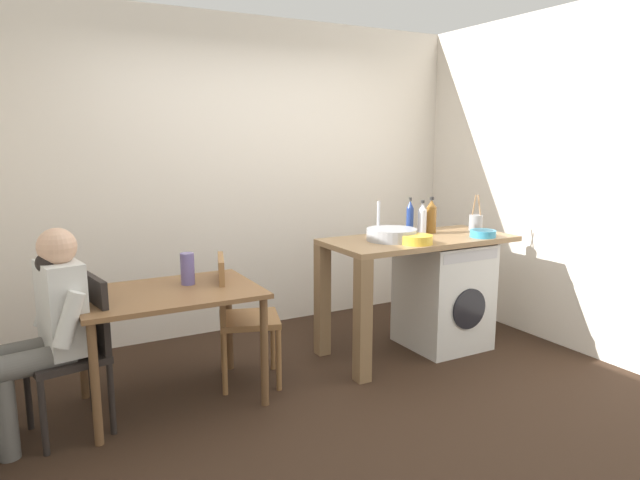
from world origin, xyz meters
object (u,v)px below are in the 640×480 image
object	(u,v)px
seated_person	(46,324)
mixing_bowl	(416,239)
chair_person_seat	(79,345)
chair_opposite	(238,312)
bottle_clear_small	(431,217)
dining_table	(170,306)
vase	(188,269)
bottle_tall_green	(410,218)
washing_machine	(443,294)
utensil_crock	(476,222)
colander	(483,233)
bottle_squat_brown	(422,219)

from	to	relation	value
seated_person	mixing_bowl	bearing A→B (deg)	-102.90
chair_person_seat	chair_opposite	bearing A→B (deg)	-91.43
chair_person_seat	bottle_clear_small	world-z (taller)	bottle_clear_small
dining_table	vase	world-z (taller)	vase
chair_opposite	bottle_tall_green	world-z (taller)	bottle_tall_green
chair_opposite	bottle_tall_green	xyz separation A→B (m)	(1.49, 0.06, 0.55)
bottle_clear_small	mixing_bowl	world-z (taller)	bottle_clear_small
dining_table	seated_person	bearing A→B (deg)	-170.71
washing_machine	utensil_crock	xyz separation A→B (m)	(0.37, 0.05, 0.56)
chair_opposite	bottle_clear_small	bearing A→B (deg)	108.47
chair_person_seat	utensil_crock	size ratio (longest dim) A/B	3.00
chair_opposite	vase	world-z (taller)	vase
seated_person	colander	distance (m)	3.11
dining_table	bottle_tall_green	size ratio (longest dim) A/B	3.71
bottle_clear_small	utensil_crock	distance (m)	0.42
chair_opposite	bottle_squat_brown	size ratio (longest dim) A/B	3.30
seated_person	vase	distance (m)	0.90
seated_person	mixing_bowl	distance (m)	2.48
chair_opposite	vase	bearing A→B (deg)	-77.35
chair_person_seat	mixing_bowl	distance (m)	2.35
bottle_squat_brown	mixing_bowl	distance (m)	0.45
bottle_squat_brown	utensil_crock	bearing A→B (deg)	-8.28
chair_opposite	colander	world-z (taller)	colander
seated_person	colander	xyz separation A→B (m)	(3.10, -0.13, 0.28)
chair_person_seat	colander	bearing A→B (deg)	-103.41
seated_person	utensil_crock	bearing A→B (deg)	-97.87
washing_machine	utensil_crock	bearing A→B (deg)	8.10
seated_person	chair_person_seat	bearing A→B (deg)	-90.00
bottle_squat_brown	washing_machine	bearing A→B (deg)	-42.02
dining_table	bottle_clear_small	size ratio (longest dim) A/B	3.75
bottle_squat_brown	vase	world-z (taller)	bottle_squat_brown
washing_machine	bottle_clear_small	xyz separation A→B (m)	(-0.04, 0.13, 0.62)
washing_machine	mixing_bowl	size ratio (longest dim) A/B	3.63
chair_person_seat	chair_opposite	distance (m)	1.04
dining_table	vase	bearing A→B (deg)	33.69
dining_table	bottle_clear_small	distance (m)	2.20
bottle_tall_green	bottle_clear_small	distance (m)	0.20
vase	seated_person	bearing A→B (deg)	-165.86
chair_opposite	vase	xyz separation A→B (m)	(-0.33, 0.03, 0.34)
washing_machine	chair_person_seat	bearing A→B (deg)	-178.85
bottle_tall_green	bottle_squat_brown	xyz separation A→B (m)	(0.10, -0.03, -0.01)
colander	vase	world-z (taller)	colander
bottle_tall_green	vase	distance (m)	1.83
seated_person	colander	size ratio (longest dim) A/B	6.00
bottle_tall_green	vase	xyz separation A→B (m)	(-1.82, -0.03, -0.21)
bottle_tall_green	seated_person	bearing A→B (deg)	-174.78
mixing_bowl	bottle_clear_small	bearing A→B (deg)	39.24
bottle_tall_green	utensil_crock	xyz separation A→B (m)	(0.60, -0.11, -0.06)
utensil_crock	vase	world-z (taller)	utensil_crock
bottle_squat_brown	utensil_crock	size ratio (longest dim) A/B	0.91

